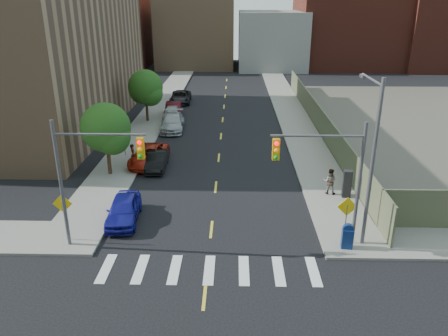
{
  "coord_description": "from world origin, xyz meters",
  "views": [
    {
      "loc": [
        1.26,
        -14.05,
        12.52
      ],
      "look_at": [
        0.62,
        12.6,
        2.0
      ],
      "focal_mm": 35.0,
      "sensor_mm": 36.0,
      "label": 1
    }
  ],
  "objects_px": {
    "parked_car_grey": "(181,97)",
    "pedestrian_east": "(330,181)",
    "parked_car_silver": "(172,122)",
    "mailbox": "(347,236)",
    "payphone": "(347,184)",
    "parked_car_red": "(149,155)",
    "pedestrian_west": "(133,155)",
    "parked_car_blue": "(124,209)",
    "parked_car_white": "(172,113)",
    "parked_car_black": "(157,161)",
    "parked_car_maroon": "(174,109)"
  },
  "relations": [
    {
      "from": "pedestrian_west",
      "to": "parked_car_silver",
      "type": "bearing_deg",
      "value": -28.04
    },
    {
      "from": "parked_car_red",
      "to": "pedestrian_west",
      "type": "bearing_deg",
      "value": -143.13
    },
    {
      "from": "parked_car_black",
      "to": "parked_car_maroon",
      "type": "relative_size",
      "value": 0.85
    },
    {
      "from": "parked_car_silver",
      "to": "parked_car_white",
      "type": "distance_m",
      "value": 3.88
    },
    {
      "from": "parked_car_white",
      "to": "pedestrian_west",
      "type": "distance_m",
      "value": 14.18
    },
    {
      "from": "parked_car_red",
      "to": "pedestrian_east",
      "type": "xyz_separation_m",
      "value": [
        13.17,
        -5.58,
        0.3
      ]
    },
    {
      "from": "parked_car_blue",
      "to": "payphone",
      "type": "distance_m",
      "value": 14.35
    },
    {
      "from": "parked_car_white",
      "to": "mailbox",
      "type": "height_order",
      "value": "mailbox"
    },
    {
      "from": "parked_car_black",
      "to": "mailbox",
      "type": "distance_m",
      "value": 16.54
    },
    {
      "from": "parked_car_blue",
      "to": "pedestrian_west",
      "type": "height_order",
      "value": "pedestrian_west"
    },
    {
      "from": "parked_car_blue",
      "to": "parked_car_red",
      "type": "distance_m",
      "value": 9.46
    },
    {
      "from": "parked_car_white",
      "to": "mailbox",
      "type": "distance_m",
      "value": 28.8
    },
    {
      "from": "parked_car_black",
      "to": "pedestrian_west",
      "type": "distance_m",
      "value": 1.93
    },
    {
      "from": "pedestrian_west",
      "to": "mailbox",
      "type": "bearing_deg",
      "value": -149.08
    },
    {
      "from": "parked_car_black",
      "to": "parked_car_blue",
      "type": "bearing_deg",
      "value": -95.26
    },
    {
      "from": "parked_car_white",
      "to": "parked_car_blue",
      "type": "bearing_deg",
      "value": -90.31
    },
    {
      "from": "parked_car_blue",
      "to": "parked_car_red",
      "type": "height_order",
      "value": "parked_car_blue"
    },
    {
      "from": "parked_car_white",
      "to": "payphone",
      "type": "distance_m",
      "value": 24.13
    },
    {
      "from": "payphone",
      "to": "pedestrian_east",
      "type": "relative_size",
      "value": 1.05
    },
    {
      "from": "parked_car_red",
      "to": "parked_car_grey",
      "type": "bearing_deg",
      "value": 94.35
    },
    {
      "from": "parked_car_blue",
      "to": "parked_car_red",
      "type": "relative_size",
      "value": 0.84
    },
    {
      "from": "parked_car_white",
      "to": "parked_car_grey",
      "type": "xyz_separation_m",
      "value": [
        0.0,
        8.16,
        -0.02
      ]
    },
    {
      "from": "parked_car_red",
      "to": "mailbox",
      "type": "bearing_deg",
      "value": -39.86
    },
    {
      "from": "payphone",
      "to": "parked_car_white",
      "type": "bearing_deg",
      "value": 131.74
    },
    {
      "from": "parked_car_silver",
      "to": "mailbox",
      "type": "height_order",
      "value": "parked_car_silver"
    },
    {
      "from": "parked_car_silver",
      "to": "parked_car_grey",
      "type": "xyz_separation_m",
      "value": [
        -0.59,
        12.0,
        -0.06
      ]
    },
    {
      "from": "parked_car_white",
      "to": "pedestrian_east",
      "type": "distance_m",
      "value": 23.14
    },
    {
      "from": "parked_car_silver",
      "to": "parked_car_red",
      "type": "bearing_deg",
      "value": -96.71
    },
    {
      "from": "mailbox",
      "to": "parked_car_red",
      "type": "bearing_deg",
      "value": 142.61
    },
    {
      "from": "parked_car_silver",
      "to": "parked_car_grey",
      "type": "distance_m",
      "value": 12.01
    },
    {
      "from": "parked_car_grey",
      "to": "pedestrian_east",
      "type": "height_order",
      "value": "pedestrian_east"
    },
    {
      "from": "parked_car_black",
      "to": "parked_car_red",
      "type": "height_order",
      "value": "parked_car_red"
    },
    {
      "from": "parked_car_grey",
      "to": "parked_car_white",
      "type": "bearing_deg",
      "value": -91.94
    },
    {
      "from": "parked_car_blue",
      "to": "parked_car_silver",
      "type": "distance_m",
      "value": 19.07
    },
    {
      "from": "parked_car_grey",
      "to": "mailbox",
      "type": "height_order",
      "value": "mailbox"
    },
    {
      "from": "pedestrian_west",
      "to": "payphone",
      "type": "bearing_deg",
      "value": -128.24
    },
    {
      "from": "parked_car_blue",
      "to": "pedestrian_east",
      "type": "height_order",
      "value": "pedestrian_east"
    },
    {
      "from": "parked_car_maroon",
      "to": "parked_car_grey",
      "type": "distance_m",
      "value": 6.7
    },
    {
      "from": "parked_car_blue",
      "to": "pedestrian_west",
      "type": "distance_m",
      "value": 8.87
    },
    {
      "from": "payphone",
      "to": "parked_car_red",
      "type": "bearing_deg",
      "value": 162.55
    },
    {
      "from": "parked_car_red",
      "to": "mailbox",
      "type": "height_order",
      "value": "mailbox"
    },
    {
      "from": "parked_car_blue",
      "to": "payphone",
      "type": "xyz_separation_m",
      "value": [
        13.95,
        3.39,
        0.33
      ]
    },
    {
      "from": "parked_car_silver",
      "to": "payphone",
      "type": "xyz_separation_m",
      "value": [
        13.6,
        -15.68,
        0.28
      ]
    },
    {
      "from": "parked_car_white",
      "to": "pedestrian_east",
      "type": "height_order",
      "value": "pedestrian_east"
    },
    {
      "from": "parked_car_black",
      "to": "parked_car_red",
      "type": "relative_size",
      "value": 0.77
    },
    {
      "from": "parked_car_white",
      "to": "mailbox",
      "type": "xyz_separation_m",
      "value": [
        12.73,
        -25.83,
        0.07
      ]
    },
    {
      "from": "parked_car_red",
      "to": "pedestrian_west",
      "type": "xyz_separation_m",
      "value": [
        -1.08,
        -0.69,
        0.29
      ]
    },
    {
      "from": "payphone",
      "to": "pedestrian_east",
      "type": "height_order",
      "value": "payphone"
    },
    {
      "from": "parked_car_silver",
      "to": "parked_car_blue",
      "type": "bearing_deg",
      "value": -94.24
    },
    {
      "from": "parked_car_blue",
      "to": "pedestrian_west",
      "type": "relative_size",
      "value": 2.51
    }
  ]
}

